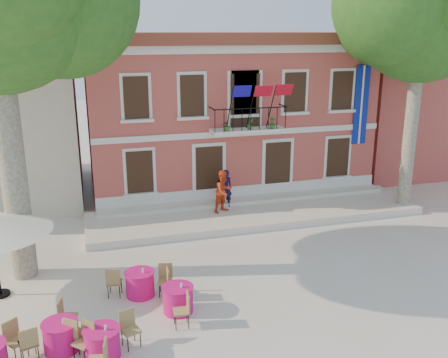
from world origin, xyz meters
TOP-DOWN VIEW (x-y plane):
  - ground at (0.00, 0.00)m, footprint 90.00×90.00m
  - main_building at (2.00, 9.99)m, footprint 13.50×9.59m
  - neighbor_east at (14.00, 11.00)m, footprint 9.40×9.40m
  - terrace at (2.00, 4.40)m, footprint 14.00×3.40m
  - plane_tree_east at (8.53, 3.44)m, footprint 5.73×5.73m
  - pedestrian_navy at (0.89, 5.17)m, footprint 0.61×0.40m
  - pedestrian_orange at (0.66, 4.59)m, footprint 1.08×1.00m
  - cafe_table_0 at (-4.69, -3.59)m, footprint 1.84×1.76m
  - cafe_table_1 at (-5.66, -3.02)m, footprint 1.82×1.80m
  - cafe_table_3 at (-3.47, -0.87)m, footprint 1.96×0.90m
  - cafe_table_4 at (-2.56, -2.06)m, footprint 0.90×1.94m

SIDE VIEW (x-z plane):
  - ground at x=0.00m, z-range 0.00..0.00m
  - terrace at x=2.00m, z-range 0.00..0.30m
  - cafe_table_3 at x=-3.47m, z-range -0.05..0.90m
  - cafe_table_4 at x=-2.56m, z-range -0.05..0.90m
  - cafe_table_0 at x=-4.69m, z-range -0.05..0.90m
  - cafe_table_1 at x=-5.66m, z-range -0.05..0.90m
  - pedestrian_navy at x=0.89m, z-range 0.30..1.95m
  - pedestrian_orange at x=0.66m, z-range 0.30..2.08m
  - neighbor_east at x=14.00m, z-range 0.02..6.42m
  - main_building at x=2.00m, z-range 0.03..7.53m
  - plane_tree_east at x=8.53m, z-range 2.71..13.97m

